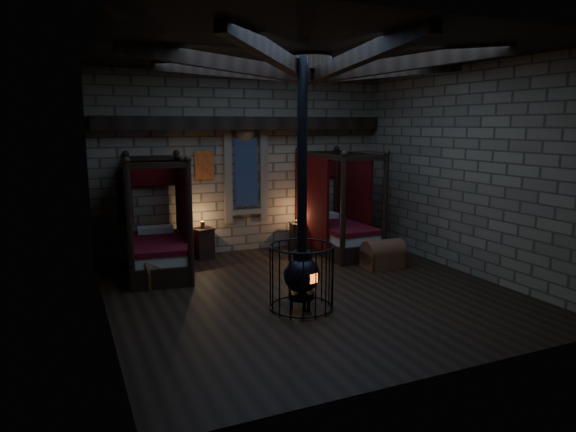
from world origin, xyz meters
name	(u,v)px	position (x,y,z in m)	size (l,w,h in m)	color
room	(309,82)	(0.00, 0.09, 3.74)	(7.02, 7.02, 4.29)	black
bed_left	(158,245)	(-2.30, 2.40, 0.58)	(1.43, 2.37, 2.35)	black
bed_right	(337,228)	(1.91, 2.42, 0.59)	(1.24, 2.29, 2.37)	black
trunk_left	(161,272)	(-2.40, 1.55, 0.25)	(0.87, 0.69, 0.56)	brown
trunk_right	(383,255)	(2.15, 0.80, 0.28)	(0.86, 0.56, 0.62)	brown
nightstand_left	(203,243)	(-1.17, 3.11, 0.36)	(0.52, 0.51, 0.86)	black
nightstand_right	(299,236)	(1.19, 3.01, 0.34)	(0.47, 0.45, 0.72)	black
stove	(302,271)	(-0.52, -0.75, 0.64)	(1.06, 1.06, 4.05)	black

